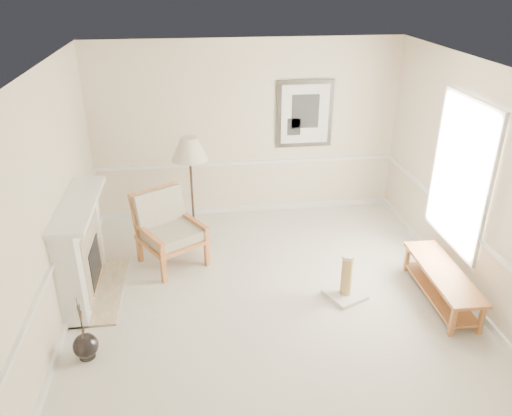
{
  "coord_description": "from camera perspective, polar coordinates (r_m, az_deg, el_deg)",
  "views": [
    {
      "loc": [
        -0.86,
        -5.05,
        3.86
      ],
      "look_at": [
        -0.11,
        0.7,
        1.04
      ],
      "focal_mm": 35.0,
      "sensor_mm": 36.0,
      "label": 1
    }
  ],
  "objects": [
    {
      "name": "floor_lamp",
      "position": [
        7.28,
        -7.6,
        6.39
      ],
      "size": [
        0.67,
        0.67,
        1.67
      ],
      "rotation": [
        0.0,
        0.0,
        -0.36
      ],
      "color": "black",
      "rests_on": "ground"
    },
    {
      "name": "floor_vase",
      "position": [
        5.91,
        -18.88,
        -14.72
      ],
      "size": [
        0.27,
        0.27,
        0.8
      ],
      "rotation": [
        0.0,
        0.0,
        -0.43
      ],
      "color": "black",
      "rests_on": "ground"
    },
    {
      "name": "bench",
      "position": [
        6.78,
        20.48,
        -7.74
      ],
      "size": [
        0.49,
        1.52,
        0.43
      ],
      "rotation": [
        0.0,
        0.0,
        -0.02
      ],
      "color": "#AA6E37",
      "rests_on": "ground"
    },
    {
      "name": "room",
      "position": [
        5.59,
        3.37,
        4.98
      ],
      "size": [
        5.04,
        5.54,
        2.92
      ],
      "color": "beige",
      "rests_on": "ground"
    },
    {
      "name": "scratching_post",
      "position": [
        6.56,
        10.23,
        -8.53
      ],
      "size": [
        0.58,
        0.58,
        0.63
      ],
      "rotation": [
        0.0,
        0.0,
        0.43
      ],
      "color": "beige",
      "rests_on": "ground"
    },
    {
      "name": "armchair",
      "position": [
        7.16,
        -10.14,
        -1.95
      ],
      "size": [
        1.11,
        1.13,
        1.05
      ],
      "rotation": [
        0.0,
        0.0,
        0.55
      ],
      "color": "#AA6E37",
      "rests_on": "ground"
    },
    {
      "name": "fireplace",
      "position": [
        6.67,
        -19.32,
        -4.54
      ],
      "size": [
        0.64,
        1.64,
        1.31
      ],
      "color": "white",
      "rests_on": "ground"
    },
    {
      "name": "ground",
      "position": [
        6.42,
        1.82,
        -11.08
      ],
      "size": [
        5.5,
        5.5,
        0.0
      ],
      "primitive_type": "plane",
      "color": "silver",
      "rests_on": "ground"
    }
  ]
}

